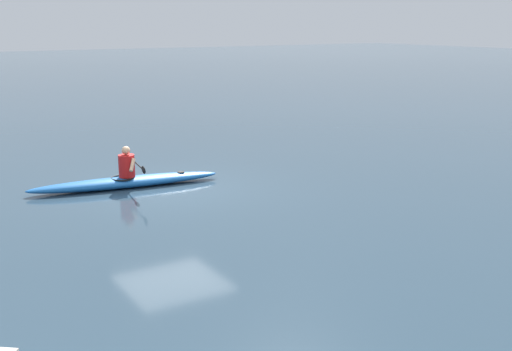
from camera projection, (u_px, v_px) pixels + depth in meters
name	position (u px, v px, depth m)	size (l,w,h in m)	color
ground_plane	(170.00, 189.00, 15.51)	(160.00, 160.00, 0.00)	#283D4C
kayak	(126.00, 182.00, 15.62)	(4.79, 1.37, 0.27)	#1959A5
kayaker	(127.00, 164.00, 15.54)	(0.60, 2.32, 0.77)	red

